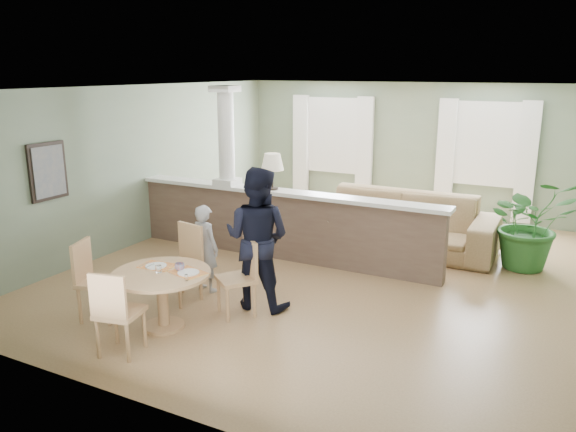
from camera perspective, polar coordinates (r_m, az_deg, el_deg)
The scene contains 12 objects.
ground at distance 8.57m, azimuth 4.01°, elevation -5.48°, with size 8.00×8.00×0.00m, color tan.
room_shell at distance 8.71m, azimuth 5.70°, elevation 7.11°, with size 7.02×8.02×2.71m.
pony_wall at distance 8.94m, azimuth -1.20°, elevation 0.16°, with size 5.32×0.38×2.70m.
sofa at distance 9.59m, azimuth 10.99°, elevation -0.56°, with size 3.22×1.26×0.94m, color #9B7E54.
houseplant at distance 9.19m, azimuth 23.38°, elevation -0.68°, with size 1.27×1.10×1.41m, color #296327.
dining_table at distance 6.70m, azimuth -12.64°, elevation -6.72°, with size 1.14×1.14×0.78m.
chair_far_boy at distance 7.47m, azimuth -10.49°, elevation -4.30°, with size 0.52×0.52×1.00m.
chair_far_man at distance 6.94m, azimuth -4.73°, elevation -5.84°, with size 0.60×0.60×0.95m.
chair_near at distance 6.18m, azimuth -17.12°, elevation -9.08°, with size 0.51×0.51×0.96m.
chair_side at distance 7.17m, azimuth -19.23°, elevation -5.82°, with size 0.56×0.56×0.98m.
child_person at distance 7.68m, azimuth -8.41°, elevation -3.27°, with size 0.44×0.29×1.21m, color gray.
man_person at distance 7.02m, azimuth -3.15°, elevation -2.28°, with size 0.88×0.68×1.81m, color black.
Camera 1 is at (3.15, -7.40, 2.95)m, focal length 35.00 mm.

